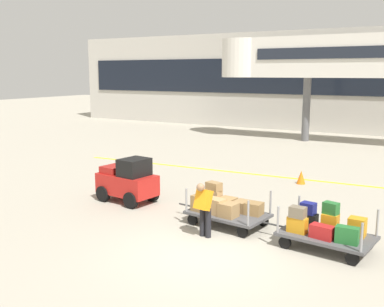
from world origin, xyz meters
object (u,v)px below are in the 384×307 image
baggage_tug (128,181)px  baggage_cart_middle (325,228)px  baggage_handler (204,207)px  baggage_cart_lead (225,207)px  safety_cone_far (301,177)px

baggage_tug → baggage_cart_middle: (7.06, -0.91, -0.21)m
baggage_tug → baggage_handler: baggage_tug is taller
baggage_tug → baggage_handler: 4.34m
baggage_cart_lead → baggage_cart_middle: (3.04, -0.40, 0.01)m
baggage_tug → baggage_cart_lead: 4.06m
baggage_cart_lead → safety_cone_far: (0.54, 6.07, -0.26)m
baggage_tug → baggage_handler: bearing=-23.9°
baggage_cart_lead → baggage_tug: bearing=172.7°
baggage_cart_middle → safety_cone_far: size_ratio=5.58×
baggage_cart_middle → safety_cone_far: baggage_cart_middle is taller
baggage_tug → baggage_cart_middle: baggage_tug is taller
baggage_cart_lead → safety_cone_far: baggage_cart_lead is taller
baggage_tug → baggage_cart_middle: size_ratio=0.73×
baggage_tug → baggage_handler: (3.97, -1.76, 0.11)m
baggage_cart_middle → safety_cone_far: (-2.51, 6.48, -0.27)m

